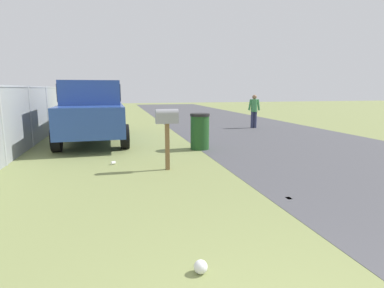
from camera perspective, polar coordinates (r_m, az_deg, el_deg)
road_asphalt at (r=9.30m, az=25.57°, el=-2.23°), size 60.00×6.82×0.01m
mailbox at (r=6.99m, az=-4.62°, el=4.16°), size 0.22×0.51×1.39m
pickup_truck at (r=11.36m, az=-17.79°, el=5.97°), size 5.56×2.30×2.09m
trash_bin at (r=9.48m, az=1.44°, el=2.34°), size 0.59×0.59×1.10m
pedestrian at (r=14.99m, az=11.33°, el=6.32°), size 0.30×0.54×1.56m
fence_section at (r=9.86m, az=-29.32°, el=4.16°), size 13.06×0.07×1.92m
litter_wrapper_near_hydrant at (r=5.59m, az=17.35°, el=-9.46°), size 0.12×0.09×0.01m
litter_cup_midfield_a at (r=7.86m, az=-14.26°, el=-3.38°), size 0.11×0.12×0.08m
litter_wrapper_midfield_b at (r=9.76m, az=2.24°, el=-0.70°), size 0.13×0.15×0.01m
litter_bag_by_mailbox at (r=3.35m, az=1.60°, el=-21.62°), size 0.14×0.14×0.14m
litter_wrapper_far_scatter at (r=10.28m, az=1.06°, el=-0.14°), size 0.11×0.14×0.01m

